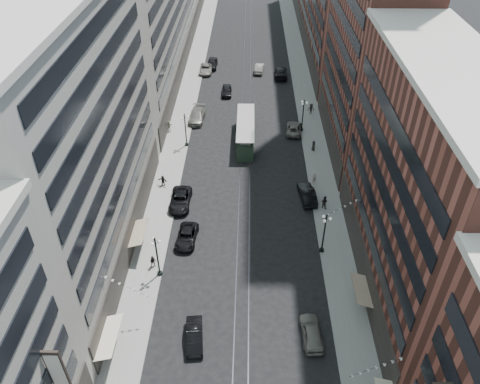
# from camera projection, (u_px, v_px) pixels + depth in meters

# --- Properties ---
(ground) EXTENTS (220.00, 220.00, 0.00)m
(ground) POSITION_uv_depth(u_px,v_px,m) (246.00, 130.00, 77.23)
(ground) COLOR black
(ground) RESTS_ON ground
(sidewalk_west) EXTENTS (4.00, 180.00, 0.15)m
(sidewalk_west) POSITION_uv_depth(u_px,v_px,m) (186.00, 102.00, 85.28)
(sidewalk_west) COLOR gray
(sidewalk_west) RESTS_ON ground
(sidewalk_east) EXTENTS (4.00, 180.00, 0.15)m
(sidewalk_east) POSITION_uv_depth(u_px,v_px,m) (307.00, 103.00, 84.92)
(sidewalk_east) COLOR gray
(sidewalk_east) RESTS_ON ground
(rail_west) EXTENTS (0.12, 180.00, 0.02)m
(rail_west) POSITION_uv_depth(u_px,v_px,m) (242.00, 103.00, 85.15)
(rail_west) COLOR #2D2D33
(rail_west) RESTS_ON ground
(rail_east) EXTENTS (0.12, 180.00, 0.02)m
(rail_east) POSITION_uv_depth(u_px,v_px,m) (250.00, 103.00, 85.13)
(rail_east) COLOR #2D2D33
(rail_east) RESTS_ON ground
(building_west_mid) EXTENTS (8.00, 36.00, 28.00)m
(building_west_mid) POSITION_uv_depth(u_px,v_px,m) (77.00, 143.00, 47.58)
(building_west_mid) COLOR gray
(building_west_mid) RESTS_ON ground
(building_east_mid) EXTENTS (8.00, 30.00, 24.00)m
(building_east_mid) POSITION_uv_depth(u_px,v_px,m) (422.00, 193.00, 44.30)
(building_east_mid) COLOR brown
(building_east_mid) RESTS_ON ground
(building_east_tower) EXTENTS (8.00, 26.00, 42.00)m
(building_east_tower) POSITION_uv_depth(u_px,v_px,m) (377.00, 7.00, 60.96)
(building_east_tower) COLOR brown
(building_east_tower) RESTS_ON ground
(lamppost_sw_far) EXTENTS (1.03, 1.14, 5.52)m
(lamppost_sw_far) POSITION_uv_depth(u_px,v_px,m) (157.00, 255.00, 50.16)
(lamppost_sw_far) COLOR black
(lamppost_sw_far) RESTS_ON sidewalk_west
(lamppost_sw_mid) EXTENTS (1.03, 1.14, 5.52)m
(lamppost_sw_mid) POSITION_uv_depth(u_px,v_px,m) (185.00, 129.00, 71.53)
(lamppost_sw_mid) COLOR black
(lamppost_sw_mid) RESTS_ON sidewalk_west
(lamppost_se_far) EXTENTS (1.03, 1.14, 5.52)m
(lamppost_se_far) POSITION_uv_depth(u_px,v_px,m) (324.00, 232.00, 53.03)
(lamppost_se_far) COLOR black
(lamppost_se_far) RESTS_ON sidewalk_east
(lamppost_se_mid) EXTENTS (1.03, 1.14, 5.52)m
(lamppost_se_mid) POSITION_uv_depth(u_px,v_px,m) (303.00, 114.00, 75.19)
(lamppost_se_mid) COLOR black
(lamppost_se_mid) RESTS_ON sidewalk_east
(streetcar) EXTENTS (2.72, 12.31, 3.40)m
(streetcar) POSITION_uv_depth(u_px,v_px,m) (246.00, 132.00, 73.69)
(streetcar) COLOR #243927
(streetcar) RESTS_ON ground
(car_2) EXTENTS (2.65, 5.14, 1.38)m
(car_2) POSITION_uv_depth(u_px,v_px,m) (187.00, 237.00, 55.97)
(car_2) COLOR black
(car_2) RESTS_ON ground
(car_4) EXTENTS (2.16, 4.80, 1.60)m
(car_4) POSITION_uv_depth(u_px,v_px,m) (312.00, 332.00, 45.15)
(car_4) COLOR slate
(car_4) RESTS_ON ground
(car_5) EXTENTS (2.03, 4.61, 1.47)m
(car_5) POSITION_uv_depth(u_px,v_px,m) (194.00, 336.00, 44.89)
(car_5) COLOR black
(car_5) RESTS_ON ground
(pedestrian_2) EXTENTS (0.80, 0.51, 1.56)m
(pedestrian_2) POSITION_uv_depth(u_px,v_px,m) (153.00, 262.00, 52.39)
(pedestrian_2) COLOR black
(pedestrian_2) RESTS_ON sidewalk_west
(car_7) EXTENTS (2.69, 5.73, 1.58)m
(car_7) POSITION_uv_depth(u_px,v_px,m) (180.00, 200.00, 61.40)
(car_7) COLOR black
(car_7) RESTS_ON ground
(car_8) EXTENTS (2.78, 6.14, 1.75)m
(car_8) POSITION_uv_depth(u_px,v_px,m) (197.00, 116.00, 79.44)
(car_8) COLOR slate
(car_8) RESTS_ON ground
(car_9) EXTENTS (2.25, 5.25, 1.77)m
(car_9) POSITION_uv_depth(u_px,v_px,m) (212.00, 63.00, 97.32)
(car_9) COLOR black
(car_9) RESTS_ON ground
(car_10) EXTENTS (2.43, 5.36, 1.71)m
(car_10) POSITION_uv_depth(u_px,v_px,m) (307.00, 194.00, 62.31)
(car_10) COLOR black
(car_10) RESTS_ON ground
(car_11) EXTENTS (2.98, 5.40, 1.43)m
(car_11) POSITION_uv_depth(u_px,v_px,m) (294.00, 128.00, 76.34)
(car_11) COLOR #68645C
(car_11) RESTS_ON ground
(car_12) EXTENTS (2.68, 6.14, 1.76)m
(car_12) POSITION_uv_depth(u_px,v_px,m) (281.00, 73.00, 93.60)
(car_12) COLOR black
(car_12) RESTS_ON ground
(car_13) EXTENTS (1.90, 4.59, 1.56)m
(car_13) POSITION_uv_depth(u_px,v_px,m) (227.00, 91.00, 87.32)
(car_13) COLOR black
(car_13) RESTS_ON ground
(car_14) EXTENTS (2.17, 4.95, 1.58)m
(car_14) POSITION_uv_depth(u_px,v_px,m) (259.00, 68.00, 95.62)
(car_14) COLOR gray
(car_14) RESTS_ON ground
(pedestrian_5) EXTENTS (1.47, 0.88, 1.53)m
(pedestrian_5) POSITION_uv_depth(u_px,v_px,m) (163.00, 180.00, 64.61)
(pedestrian_5) COLOR black
(pedestrian_5) RESTS_ON sidewalk_west
(pedestrian_6) EXTENTS (1.19, 0.80, 1.87)m
(pedestrian_6) POSITION_uv_depth(u_px,v_px,m) (169.00, 126.00, 76.19)
(pedestrian_6) COLOR #B3AE94
(pedestrian_6) RESTS_ON sidewalk_west
(pedestrian_7) EXTENTS (1.03, 0.89, 1.86)m
(pedestrian_7) POSITION_uv_depth(u_px,v_px,m) (324.00, 202.00, 60.59)
(pedestrian_7) COLOR black
(pedestrian_7) RESTS_ON sidewalk_east
(pedestrian_8) EXTENTS (0.74, 0.62, 1.74)m
(pedestrian_8) POSITION_uv_depth(u_px,v_px,m) (314.00, 177.00, 65.01)
(pedestrian_8) COLOR #BBAB9B
(pedestrian_8) RESTS_ON sidewalk_east
(pedestrian_9) EXTENTS (1.22, 0.52, 1.87)m
(pedestrian_9) POSITION_uv_depth(u_px,v_px,m) (311.00, 109.00, 80.94)
(pedestrian_9) COLOR black
(pedestrian_9) RESTS_ON sidewalk_east
(car_extra_0) EXTENTS (2.62, 5.53, 1.53)m
(car_extra_0) POSITION_uv_depth(u_px,v_px,m) (206.00, 69.00, 95.35)
(car_extra_0) COLOR gray
(car_extra_0) RESTS_ON ground
(pedestrian_extra_0) EXTENTS (0.61, 0.87, 1.61)m
(pedestrian_extra_0) POSITION_uv_depth(u_px,v_px,m) (313.00, 146.00, 71.72)
(pedestrian_extra_0) COLOR black
(pedestrian_extra_0) RESTS_ON sidewalk_east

